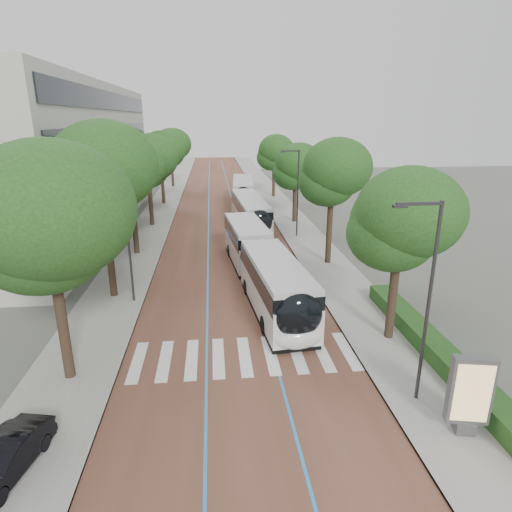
# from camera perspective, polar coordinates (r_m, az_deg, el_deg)

# --- Properties ---
(ground) EXTENTS (160.00, 160.00, 0.00)m
(ground) POSITION_cam_1_polar(r_m,az_deg,el_deg) (20.06, -1.88, -14.74)
(ground) COLOR #51544C
(ground) RESTS_ON ground
(road) EXTENTS (11.00, 140.00, 0.02)m
(road) POSITION_cam_1_polar(r_m,az_deg,el_deg) (57.89, -4.72, 7.08)
(road) COLOR brown
(road) RESTS_ON ground
(sidewalk_left) EXTENTS (4.00, 140.00, 0.12)m
(sidewalk_left) POSITION_cam_1_polar(r_m,az_deg,el_deg) (58.22, -12.17, 6.85)
(sidewalk_left) COLOR gray
(sidewalk_left) RESTS_ON ground
(sidewalk_right) EXTENTS (4.00, 140.00, 0.12)m
(sidewalk_right) POSITION_cam_1_polar(r_m,az_deg,el_deg) (58.50, 2.70, 7.28)
(sidewalk_right) COLOR gray
(sidewalk_right) RESTS_ON ground
(kerb_left) EXTENTS (0.20, 140.00, 0.14)m
(kerb_left) POSITION_cam_1_polar(r_m,az_deg,el_deg) (58.04, -10.29, 6.93)
(kerb_left) COLOR gray
(kerb_left) RESTS_ON ground
(kerb_right) EXTENTS (0.20, 140.00, 0.14)m
(kerb_right) POSITION_cam_1_polar(r_m,az_deg,el_deg) (58.25, 0.84, 7.25)
(kerb_right) COLOR gray
(kerb_right) RESTS_ON ground
(zebra_crossing) EXTENTS (10.55, 3.60, 0.01)m
(zebra_crossing) POSITION_cam_1_polar(r_m,az_deg,el_deg) (20.91, -1.52, -13.18)
(zebra_crossing) COLOR silver
(zebra_crossing) RESTS_ON ground
(lane_line_left) EXTENTS (0.12, 126.00, 0.01)m
(lane_line_left) POSITION_cam_1_polar(r_m,az_deg,el_deg) (57.88, -6.31, 7.04)
(lane_line_left) COLOR #2980CE
(lane_line_left) RESTS_ON road
(lane_line_right) EXTENTS (0.12, 126.00, 0.01)m
(lane_line_right) POSITION_cam_1_polar(r_m,az_deg,el_deg) (57.94, -3.13, 7.13)
(lane_line_right) COLOR #2980CE
(lane_line_right) RESTS_ON road
(office_building) EXTENTS (18.11, 40.00, 14.00)m
(office_building) POSITION_cam_1_polar(r_m,az_deg,el_deg) (48.63, -28.66, 11.27)
(office_building) COLOR #ACA89F
(office_building) RESTS_ON ground
(hedge) EXTENTS (1.20, 14.00, 0.80)m
(hedge) POSITION_cam_1_polar(r_m,az_deg,el_deg) (22.23, 22.70, -11.21)
(hedge) COLOR #1E4819
(hedge) RESTS_ON sidewalk_right
(streetlight_near) EXTENTS (1.82, 0.20, 8.00)m
(streetlight_near) POSITION_cam_1_polar(r_m,az_deg,el_deg) (16.96, 21.71, -4.15)
(streetlight_near) COLOR #313033
(streetlight_near) RESTS_ON sidewalk_right
(streetlight_far) EXTENTS (1.82, 0.20, 8.00)m
(streetlight_far) POSITION_cam_1_polar(r_m,az_deg,el_deg) (40.07, 5.37, 9.21)
(streetlight_far) COLOR #313033
(streetlight_far) RESTS_ON sidewalk_right
(lamp_post_left) EXTENTS (0.14, 0.14, 8.00)m
(lamp_post_left) POSITION_cam_1_polar(r_m,az_deg,el_deg) (26.23, -16.68, 2.34)
(lamp_post_left) COLOR #313033
(lamp_post_left) RESTS_ON sidewalk_left
(trees_left) EXTENTS (6.38, 61.20, 10.22)m
(trees_left) POSITION_cam_1_polar(r_m,az_deg,el_deg) (41.55, -15.03, 11.66)
(trees_left) COLOR black
(trees_left) RESTS_ON ground
(trees_right) EXTENTS (5.07, 47.04, 8.97)m
(trees_right) POSITION_cam_1_polar(r_m,az_deg,el_deg) (39.81, 7.06, 11.03)
(trees_right) COLOR black
(trees_right) RESTS_ON ground
(lead_bus) EXTENTS (4.17, 18.55, 3.20)m
(lead_bus) POSITION_cam_1_polar(r_m,az_deg,el_deg) (27.96, 0.79, -1.29)
(lead_bus) COLOR black
(lead_bus) RESTS_ON ground
(bus_queued_0) EXTENTS (3.21, 12.52, 3.20)m
(bus_queued_0) POSITION_cam_1_polar(r_m,az_deg,el_deg) (43.27, -0.73, 5.63)
(bus_queued_0) COLOR silver
(bus_queued_0) RESTS_ON ground
(bus_queued_1) EXTENTS (3.24, 12.52, 3.20)m
(bus_queued_1) POSITION_cam_1_polar(r_m,az_deg,el_deg) (56.48, -1.77, 8.52)
(bus_queued_1) COLOR silver
(bus_queued_1) RESTS_ON ground
(ad_panel) EXTENTS (1.50, 0.68, 3.01)m
(ad_panel) POSITION_cam_1_polar(r_m,az_deg,el_deg) (17.26, 26.62, -16.11)
(ad_panel) COLOR #59595B
(ad_panel) RESTS_ON sidewalk_right
(parked_car) EXTENTS (2.05, 3.88, 1.22)m
(parked_car) POSITION_cam_1_polar(r_m,az_deg,el_deg) (16.65, -30.51, -22.27)
(parked_car) COLOR black
(parked_car) RESTS_ON sidewalk_left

